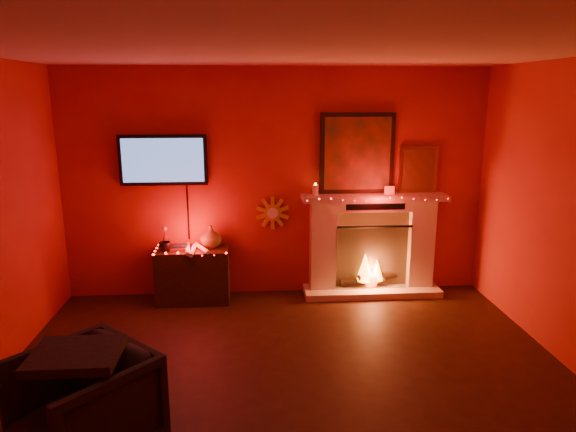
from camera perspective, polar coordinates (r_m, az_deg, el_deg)
name	(u,v)px	position (r m, az deg, el deg)	size (l,w,h in m)	color
room	(295,244)	(3.66, 0.74, -3.11)	(5.00, 5.00, 5.00)	black
fireplace	(371,235)	(6.28, 9.25, -2.11)	(1.72, 0.40, 2.18)	beige
tv	(163,160)	(6.07, -13.68, 6.04)	(1.00, 0.07, 1.24)	black
sunburst_clock	(273,213)	(6.14, -1.73, 0.35)	(0.40, 0.03, 0.40)	gold
console_table	(194,271)	(6.14, -10.42, -6.08)	(0.84, 0.54, 0.90)	black
armchair	(84,405)	(3.89, -21.73, -18.97)	(0.78, 0.81, 0.73)	black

